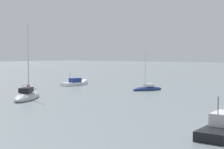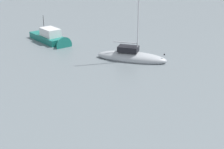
% 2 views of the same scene
% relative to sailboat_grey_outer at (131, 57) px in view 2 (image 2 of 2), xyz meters
% --- Properties ---
extents(sailboat_grey_outer, '(7.83, 6.66, 10.56)m').
position_rel_sailboat_grey_outer_xyz_m(sailboat_grey_outer, '(0.00, 0.00, 0.00)').
color(sailboat_grey_outer, '#ADB2B7').
rests_on(sailboat_grey_outer, ground_plane).
extents(motorboat_teal_mid, '(7.64, 2.70, 4.22)m').
position_rel_sailboat_grey_outer_xyz_m(motorboat_teal_mid, '(11.79, 4.07, 0.05)').
color(motorboat_teal_mid, '#197266').
rests_on(motorboat_teal_mid, ground_plane).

